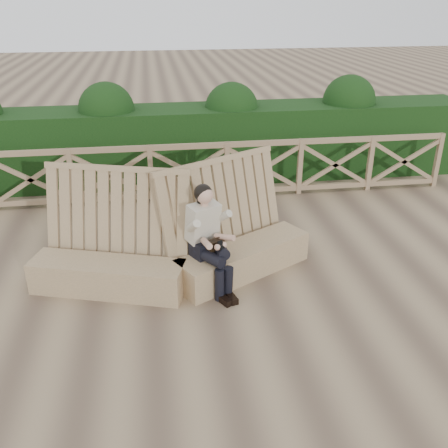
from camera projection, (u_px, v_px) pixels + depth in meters
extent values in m
plane|color=brown|center=(213.00, 301.00, 6.46)|extent=(60.00, 60.00, 0.00)
cube|color=#89704E|center=(108.00, 276.00, 6.60)|extent=(2.08, 1.09, 0.43)
cube|color=#89704E|center=(111.00, 228.00, 6.60)|extent=(2.07, 1.03, 1.55)
cube|color=#89704E|center=(243.00, 259.00, 7.01)|extent=(2.02, 1.42, 0.43)
cube|color=#89704E|center=(232.00, 216.00, 6.96)|extent=(1.99, 1.37, 1.55)
cube|color=black|center=(206.00, 247.00, 6.63)|extent=(0.46, 0.41, 0.23)
cube|color=beige|center=(203.00, 222.00, 6.52)|extent=(0.51, 0.46, 0.54)
sphere|color=tan|center=(205.00, 195.00, 6.32)|extent=(0.29, 0.29, 0.22)
sphere|color=black|center=(203.00, 193.00, 6.33)|extent=(0.32, 0.32, 0.24)
cylinder|color=black|center=(210.00, 257.00, 6.43)|extent=(0.37, 0.49, 0.15)
cylinder|color=black|center=(219.00, 248.00, 6.51)|extent=(0.37, 0.50, 0.17)
cylinder|color=black|center=(220.00, 285.00, 6.40)|extent=(0.17, 0.17, 0.43)
cylinder|color=black|center=(228.00, 283.00, 6.45)|extent=(0.17, 0.17, 0.43)
cube|color=black|center=(224.00, 300.00, 6.41)|extent=(0.20, 0.26, 0.08)
cube|color=black|center=(231.00, 298.00, 6.45)|extent=(0.20, 0.26, 0.08)
cube|color=black|center=(215.00, 245.00, 6.47)|extent=(0.25, 0.22, 0.14)
cube|color=black|center=(221.00, 246.00, 6.31)|extent=(0.11, 0.11, 0.12)
cube|color=olive|center=(188.00, 146.00, 9.15)|extent=(10.10, 0.07, 0.10)
cube|color=olive|center=(190.00, 193.00, 9.54)|extent=(10.10, 0.07, 0.10)
cube|color=black|center=(184.00, 144.00, 10.35)|extent=(12.00, 1.20, 1.50)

